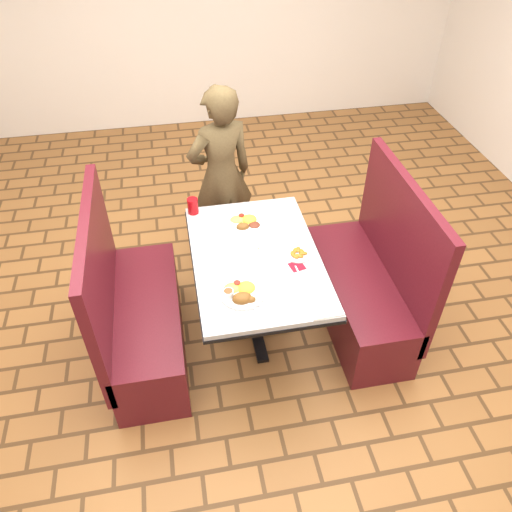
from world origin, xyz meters
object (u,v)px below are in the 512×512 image
object	(u,v)px
diner_person	(221,176)
near_dinner_plate	(241,292)
far_dinner_plate	(246,221)
dining_table	(256,267)
booth_bench_left	(139,318)
red_tumbler	(193,206)
booth_bench_right	(366,287)
plantain_plate	(298,254)

from	to	relation	value
diner_person	near_dinner_plate	distance (m)	1.33
near_dinner_plate	diner_person	bearing A→B (deg)	87.52
diner_person	far_dinner_plate	distance (m)	0.67
dining_table	booth_bench_left	world-z (taller)	booth_bench_left
red_tumbler	near_dinner_plate	bearing A→B (deg)	-76.99
dining_table	booth_bench_right	xyz separation A→B (m)	(0.80, 0.00, -0.32)
diner_person	red_tumbler	bearing A→B (deg)	43.72
dining_table	far_dinner_plate	size ratio (longest dim) A/B	4.65
booth_bench_right	diner_person	xyz separation A→B (m)	(-0.89, 1.00, 0.41)
diner_person	plantain_plate	size ratio (longest dim) A/B	8.54
near_dinner_plate	red_tumbler	size ratio (longest dim) A/B	2.33
booth_bench_left	diner_person	world-z (taller)	diner_person
booth_bench_right	far_dinner_plate	distance (m)	0.98
booth_bench_left	near_dinner_plate	bearing A→B (deg)	-26.52
plantain_plate	near_dinner_plate	bearing A→B (deg)	-145.21
diner_person	far_dinner_plate	bearing A→B (deg)	80.08
booth_bench_left	plantain_plate	world-z (taller)	booth_bench_left
far_dinner_plate	booth_bench_left	bearing A→B (deg)	-156.74
near_dinner_plate	far_dinner_plate	size ratio (longest dim) A/B	1.01
diner_person	red_tumbler	size ratio (longest dim) A/B	12.98
far_dinner_plate	red_tumbler	size ratio (longest dim) A/B	2.30
dining_table	booth_bench_left	xyz separation A→B (m)	(-0.80, 0.00, -0.32)
plantain_plate	booth_bench_right	bearing A→B (deg)	4.14
dining_table	red_tumbler	size ratio (longest dim) A/B	10.69
booth_bench_left	red_tumbler	world-z (taller)	booth_bench_left
plantain_plate	far_dinner_plate	bearing A→B (deg)	125.70
booth_bench_right	far_dinner_plate	bearing A→B (deg)	157.11
booth_bench_left	dining_table	bearing A→B (deg)	0.00
booth_bench_right	far_dinner_plate	size ratio (longest dim) A/B	4.60
far_dinner_plate	red_tumbler	xyz separation A→B (m)	(-0.34, 0.20, 0.03)
far_dinner_plate	plantain_plate	xyz separation A→B (m)	(0.27, -0.38, -0.01)
dining_table	red_tumbler	xyz separation A→B (m)	(-0.35, 0.54, 0.15)
far_dinner_plate	near_dinner_plate	bearing A→B (deg)	-101.88
booth_bench_left	diner_person	bearing A→B (deg)	54.76
dining_table	red_tumbler	world-z (taller)	red_tumbler
far_dinner_plate	red_tumbler	distance (m)	0.40
booth_bench_right	near_dinner_plate	bearing A→B (deg)	-161.03
plantain_plate	booth_bench_left	bearing A→B (deg)	177.92
dining_table	diner_person	bearing A→B (deg)	95.11
far_dinner_plate	red_tumbler	world-z (taller)	red_tumbler
dining_table	booth_bench_left	bearing A→B (deg)	180.00
red_tumbler	diner_person	bearing A→B (deg)	60.72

